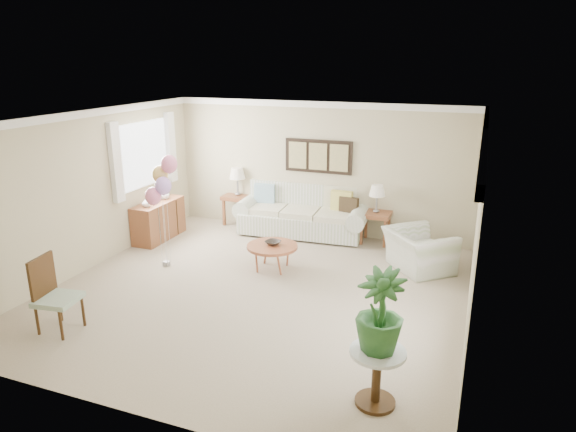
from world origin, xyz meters
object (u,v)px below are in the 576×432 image
(sofa, at_px, (303,215))
(coffee_table, at_px, (272,247))
(armchair, at_px, (419,251))
(balloon_cluster, at_px, (161,181))
(accent_chair, at_px, (53,293))

(sofa, height_order, coffee_table, sofa)
(armchair, bearing_deg, sofa, 25.84)
(armchair, xyz_separation_m, balloon_cluster, (-4.00, -1.34, 1.14))
(armchair, distance_m, accent_chair, 5.54)
(coffee_table, bearing_deg, balloon_cluster, -164.30)
(armchair, relative_size, accent_chair, 1.04)
(coffee_table, xyz_separation_m, armchair, (2.27, 0.86, -0.06))
(accent_chair, bearing_deg, balloon_cluster, 86.77)
(sofa, relative_size, balloon_cluster, 1.43)
(coffee_table, bearing_deg, armchair, 20.64)
(sofa, relative_size, coffee_table, 3.21)
(sofa, height_order, balloon_cluster, balloon_cluster)
(coffee_table, bearing_deg, accent_chair, -123.42)
(coffee_table, distance_m, armchair, 2.43)
(coffee_table, relative_size, balloon_cluster, 0.44)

